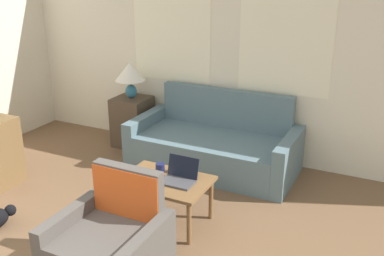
# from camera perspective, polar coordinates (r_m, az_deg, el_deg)

# --- Properties ---
(wall_back) EXTENTS (6.95, 0.06, 2.60)m
(wall_back) POSITION_cam_1_polar(r_m,az_deg,el_deg) (5.61, 5.09, 9.26)
(wall_back) COLOR silver
(wall_back) RESTS_ON ground_plane
(couch) EXTENTS (1.99, 0.94, 0.90)m
(couch) POSITION_cam_1_polar(r_m,az_deg,el_deg) (5.49, 2.98, -2.34)
(couch) COLOR slate
(couch) RESTS_ON ground_plane
(armchair) EXTENTS (0.82, 0.75, 0.85)m
(armchair) POSITION_cam_1_polar(r_m,az_deg,el_deg) (3.74, -10.16, -14.62)
(armchair) COLOR #514C47
(armchair) RESTS_ON ground_plane
(side_table) EXTENTS (0.45, 0.45, 0.67)m
(side_table) POSITION_cam_1_polar(r_m,az_deg,el_deg) (6.16, -7.56, 0.82)
(side_table) COLOR #4C3D2D
(side_table) RESTS_ON ground_plane
(table_lamp) EXTENTS (0.40, 0.40, 0.48)m
(table_lamp) POSITION_cam_1_polar(r_m,az_deg,el_deg) (5.97, -7.86, 6.90)
(table_lamp) COLOR teal
(table_lamp) RESTS_ON side_table
(coffee_table) EXTENTS (0.84, 0.58, 0.45)m
(coffee_table) POSITION_cam_1_polar(r_m,az_deg,el_deg) (4.30, -3.39, -7.24)
(coffee_table) COLOR brown
(coffee_table) RESTS_ON ground_plane
(laptop) EXTENTS (0.31, 0.26, 0.22)m
(laptop) POSITION_cam_1_polar(r_m,az_deg,el_deg) (4.21, -1.60, -6.16)
(laptop) COLOR #47474C
(laptop) RESTS_ON coffee_table
(cup_navy) EXTENTS (0.09, 0.09, 0.09)m
(cup_navy) POSITION_cam_1_polar(r_m,az_deg,el_deg) (4.41, -4.07, -5.06)
(cup_navy) COLOR #191E4C
(cup_navy) RESTS_ON coffee_table
(cup_yellow) EXTENTS (0.08, 0.08, 0.09)m
(cup_yellow) POSITION_cam_1_polar(r_m,az_deg,el_deg) (4.39, -1.82, -5.09)
(cup_yellow) COLOR white
(cup_yellow) RESTS_ON coffee_table
(cup_white) EXTENTS (0.10, 0.10, 0.09)m
(cup_white) POSITION_cam_1_polar(r_m,az_deg,el_deg) (4.17, -6.70, -6.64)
(cup_white) COLOR white
(cup_white) RESTS_ON coffee_table
(snack_bowl) EXTENTS (0.16, 0.16, 0.07)m
(snack_bowl) POSITION_cam_1_polar(r_m,az_deg,el_deg) (4.32, -7.32, -5.90)
(snack_bowl) COLOR gold
(snack_bowl) RESTS_ON coffee_table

